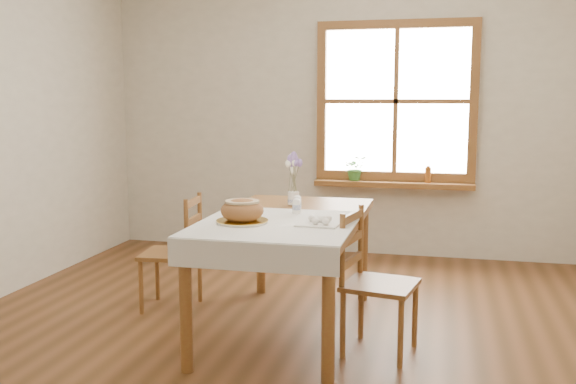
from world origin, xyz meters
name	(u,v)px	position (x,y,z in m)	size (l,w,h in m)	color
ground	(276,347)	(0.00, 0.00, 0.00)	(5.00, 5.00, 0.00)	brown
room_walls	(276,57)	(0.00, 0.00, 1.71)	(4.60, 5.10, 2.65)	beige
window	(396,101)	(0.50, 2.47, 1.45)	(1.46, 0.08, 1.46)	brown
window_sill	(393,184)	(0.50, 2.40, 0.69)	(1.46, 0.20, 0.05)	brown
dining_table	(288,229)	(0.00, 0.30, 0.66)	(0.90, 1.60, 0.75)	brown
table_linen	(276,224)	(0.00, 0.00, 0.76)	(0.91, 0.99, 0.01)	white
chair_left	(171,252)	(-0.91, 0.55, 0.41)	(0.38, 0.40, 0.81)	brown
chair_right	(380,283)	(0.61, 0.08, 0.42)	(0.39, 0.41, 0.84)	brown
bread_plate	(242,221)	(-0.19, -0.04, 0.77)	(0.29, 0.29, 0.02)	white
bread_loaf	(242,208)	(-0.19, -0.04, 0.85)	(0.25, 0.25, 0.14)	brown
egg_napkin	(318,224)	(0.25, 0.01, 0.77)	(0.24, 0.20, 0.01)	white
eggs	(318,219)	(0.25, 0.01, 0.79)	(0.18, 0.17, 0.04)	white
salt_shaker	(296,206)	(0.05, 0.33, 0.81)	(0.05, 0.05, 0.10)	white
pepper_shaker	(297,203)	(0.03, 0.42, 0.81)	(0.05, 0.05, 0.10)	white
flower_vase	(293,199)	(-0.05, 0.68, 0.79)	(0.08, 0.08, 0.09)	white
lavender_bouquet	(293,174)	(-0.05, 0.68, 0.97)	(0.14, 0.14, 0.26)	#7E60AB
potted_plant	(355,171)	(0.14, 2.40, 0.80)	(0.21, 0.23, 0.18)	#36742E
amber_bottle	(428,174)	(0.81, 2.40, 0.79)	(0.06, 0.06, 0.16)	#9B541C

